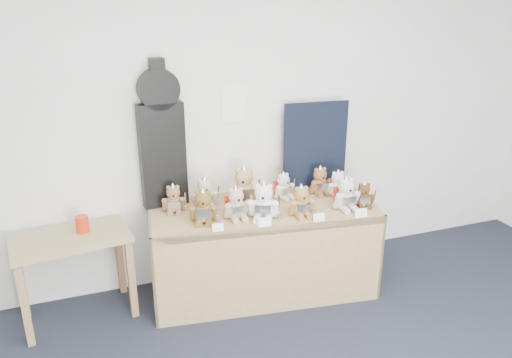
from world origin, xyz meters
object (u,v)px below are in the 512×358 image
object	(u,v)px
teddy_back_centre_left	(244,187)
teddy_back_right	(320,182)
teddy_front_far_right	(346,195)
teddy_back_centre_right	(284,187)
teddy_front_far_left	(203,208)
guitar_case	(162,137)
teddy_back_end	(338,185)
teddy_back_far_left	(174,200)
teddy_front_right	(301,202)
teddy_front_centre	(264,203)
teddy_back_left	(205,194)
display_table	(264,229)
red_cup	(82,224)
side_table	(72,251)
teddy_front_left	(236,204)
teddy_front_end	(364,196)

from	to	relation	value
teddy_back_centre_left	teddy_back_right	size ratio (longest dim) A/B	1.31
teddy_front_far_right	teddy_back_centre_right	bearing A→B (deg)	134.05
teddy_back_right	teddy_front_far_left	bearing A→B (deg)	-169.93
teddy_back_right	guitar_case	bearing A→B (deg)	169.37
teddy_back_end	teddy_back_far_left	xyz separation A→B (m)	(-1.33, 0.14, 0.00)
teddy_front_right	teddy_back_end	distance (m)	0.51
teddy_back_centre_right	teddy_back_right	xyz separation A→B (m)	(0.32, -0.02, 0.01)
teddy_front_right	teddy_back_centre_right	distance (m)	0.36
teddy_front_right	teddy_back_far_left	world-z (taller)	teddy_front_right
teddy_front_centre	teddy_back_right	size ratio (longest dim) A/B	1.20
teddy_front_far_left	teddy_back_end	size ratio (longest dim) A/B	1.16
guitar_case	teddy_back_left	xyz separation A→B (m)	(0.28, -0.15, -0.45)
teddy_front_far_left	teddy_front_far_right	bearing A→B (deg)	6.71
display_table	teddy_front_right	xyz separation A→B (m)	(0.23, -0.17, 0.26)
red_cup	teddy_back_right	world-z (taller)	teddy_back_right
teddy_back_centre_left	teddy_back_right	bearing A→B (deg)	21.57
teddy_front_centre	teddy_back_far_left	xyz separation A→B (m)	(-0.60, 0.35, -0.03)
guitar_case	teddy_front_right	world-z (taller)	guitar_case
teddy_back_end	teddy_back_left	bearing A→B (deg)	-177.68
teddy_front_far_left	teddy_front_far_right	size ratio (longest dim) A/B	0.97
side_table	teddy_back_left	bearing A→B (deg)	-4.70
teddy_front_right	teddy_back_centre_right	xyz separation A→B (m)	(0.01, 0.36, -0.01)
teddy_back_left	teddy_back_end	xyz separation A→B (m)	(1.08, -0.15, -0.01)
display_table	teddy_front_left	distance (m)	0.37
teddy_front_end	teddy_back_centre_left	bearing A→B (deg)	171.33
side_table	teddy_back_end	world-z (taller)	teddy_back_end
display_table	teddy_back_end	world-z (taller)	teddy_back_end
display_table	teddy_front_left	bearing A→B (deg)	-160.46
side_table	guitar_case	xyz separation A→B (m)	(0.73, 0.20, 0.74)
guitar_case	teddy_front_right	xyz separation A→B (m)	(0.92, -0.55, -0.45)
display_table	side_table	bearing A→B (deg)	-179.69
guitar_case	teddy_front_far_left	distance (m)	0.64
teddy_back_far_left	teddy_front_end	bearing A→B (deg)	-6.70
teddy_front_far_right	teddy_front_end	world-z (taller)	teddy_front_far_right
teddy_front_centre	teddy_front_far_right	bearing A→B (deg)	20.46
teddy_back_right	teddy_front_right	bearing A→B (deg)	-135.01
teddy_front_end	guitar_case	bearing A→B (deg)	173.64
teddy_front_centre	side_table	bearing A→B (deg)	-167.69
teddy_front_right	teddy_front_left	bearing A→B (deg)	167.59
guitar_case	teddy_front_right	bearing A→B (deg)	-36.20
teddy_back_centre_right	display_table	bearing A→B (deg)	-157.78
teddy_back_centre_right	teddy_back_centre_left	bearing A→B (deg)	163.48
red_cup	teddy_front_far_left	distance (m)	0.88
teddy_back_centre_left	teddy_back_far_left	world-z (taller)	teddy_back_centre_left
teddy_back_centre_left	teddy_front_far_left	bearing A→B (deg)	-126.27
teddy_front_centre	teddy_back_end	xyz separation A→B (m)	(0.73, 0.20, -0.03)
teddy_back_left	teddy_back_end	bearing A→B (deg)	-7.18
teddy_back_left	teddy_front_far_right	bearing A→B (deg)	-21.09
teddy_front_centre	teddy_front_end	bearing A→B (deg)	20.55
teddy_front_far_left	teddy_front_right	world-z (taller)	teddy_front_far_left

